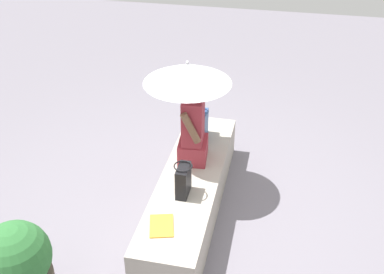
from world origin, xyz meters
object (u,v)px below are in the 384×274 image
(handbag_black, at_px, (183,180))
(magazine, at_px, (161,226))
(planter_near, at_px, (19,270))
(person_seated, at_px, (193,126))
(tote_bag_canvas, at_px, (200,124))
(parasol, at_px, (187,73))

(handbag_black, distance_m, magazine, 0.50)
(magazine, height_order, planter_near, planter_near)
(person_seated, distance_m, tote_bag_canvas, 0.50)
(tote_bag_canvas, distance_m, planter_near, 2.38)
(person_seated, relative_size, parasol, 0.86)
(parasol, bearing_deg, handbag_black, -170.99)
(person_seated, xyz_separation_m, handbag_black, (-0.57, -0.03, -0.23))
(tote_bag_canvas, height_order, magazine, tote_bag_canvas)
(handbag_black, relative_size, tote_bag_canvas, 0.99)
(parasol, distance_m, planter_near, 2.21)
(handbag_black, bearing_deg, planter_near, 138.99)
(handbag_black, bearing_deg, person_seated, 3.16)
(parasol, relative_size, handbag_black, 3.28)
(tote_bag_canvas, bearing_deg, magazine, 178.62)
(person_seated, bearing_deg, magazine, 177.20)
(magazine, bearing_deg, planter_near, 111.26)
(person_seated, bearing_deg, planter_near, 150.57)
(handbag_black, relative_size, planter_near, 0.38)
(magazine, relative_size, planter_near, 0.33)
(handbag_black, height_order, tote_bag_canvas, tote_bag_canvas)
(person_seated, height_order, magazine, person_seated)
(handbag_black, distance_m, tote_bag_canvas, 1.02)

